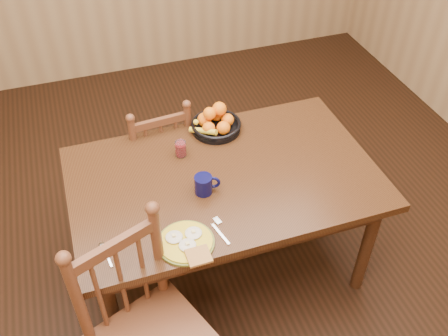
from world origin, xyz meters
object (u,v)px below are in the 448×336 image
object	(u,v)px
chair_near	(148,335)
breakfast_plate	(187,243)
dining_table	(224,187)
coffee_mug	(204,184)
chair_far	(159,158)
fruit_bowl	(215,123)

from	to	relation	value
chair_near	breakfast_plate	xyz separation A→B (m)	(0.26, 0.24, 0.25)
breakfast_plate	chair_near	bearing A→B (deg)	-136.58
dining_table	chair_near	world-z (taller)	chair_near
chair_near	coffee_mug	size ratio (longest dim) A/B	7.90
dining_table	chair_far	xyz separation A→B (m)	(-0.24, 0.61, -0.23)
dining_table	coffee_mug	distance (m)	0.21
fruit_bowl	chair_near	bearing A→B (deg)	-122.44
chair_far	breakfast_plate	size ratio (longest dim) A/B	3.10
chair_far	coffee_mug	xyz separation A→B (m)	(0.11, -0.69, 0.37)
breakfast_plate	coffee_mug	bearing A→B (deg)	59.59
dining_table	coffee_mug	bearing A→B (deg)	-147.29
chair_far	chair_near	size ratio (longest dim) A/B	0.85
dining_table	breakfast_plate	bearing A→B (deg)	-128.69
chair_near	breakfast_plate	distance (m)	0.43
chair_far	dining_table	bearing A→B (deg)	106.63
dining_table	chair_near	xyz separation A→B (m)	(-0.57, -0.63, -0.15)
coffee_mug	fruit_bowl	bearing A→B (deg)	65.90
coffee_mug	fruit_bowl	world-z (taller)	fruit_bowl
chair_far	coffee_mug	bearing A→B (deg)	93.88
chair_far	fruit_bowl	xyz separation A→B (m)	(0.32, -0.22, 0.37)
chair_far	chair_near	distance (m)	1.28
chair_near	dining_table	bearing A→B (deg)	26.62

